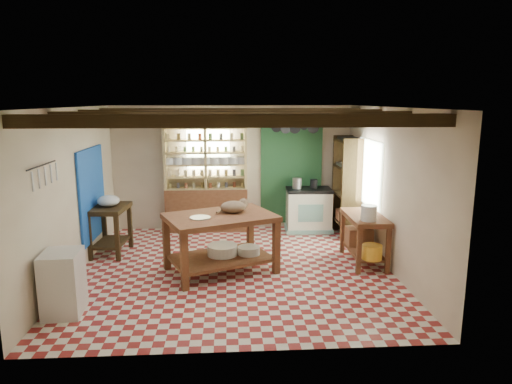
{
  "coord_description": "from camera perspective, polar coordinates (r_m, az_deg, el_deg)",
  "views": [
    {
      "loc": [
        -0.1,
        -7.05,
        2.71
      ],
      "look_at": [
        0.36,
        0.3,
        1.22
      ],
      "focal_mm": 32.0,
      "sensor_mm": 36.0,
      "label": 1
    }
  ],
  "objects": [
    {
      "name": "blue_wall_patch",
      "position": [
        8.45,
        -19.81,
        -0.22
      ],
      "size": [
        0.04,
        1.4,
        1.6
      ],
      "primitive_type": "cube",
      "color": "blue",
      "rests_on": "wall_left"
    },
    {
      "name": "window_back",
      "position": [
        9.59,
        -5.99,
        5.33
      ],
      "size": [
        0.9,
        0.02,
        0.8
      ],
      "primitive_type": "cube",
      "color": "silver",
      "rests_on": "wall_back"
    },
    {
      "name": "utensil_rail",
      "position": [
        6.37,
        -25.12,
        1.97
      ],
      "size": [
        0.06,
        0.9,
        0.28
      ],
      "primitive_type": "cube",
      "color": "black",
      "rests_on": "wall_left"
    },
    {
      "name": "ceiling",
      "position": [
        7.05,
        -2.83,
        10.54
      ],
      "size": [
        5.0,
        5.0,
        0.02
      ],
      "primitive_type": "cube",
      "color": "#454449",
      "rests_on": "wall_back"
    },
    {
      "name": "wicker_basket",
      "position": [
        8.21,
        12.74,
        -5.4
      ],
      "size": [
        0.43,
        0.35,
        0.3
      ],
      "primitive_type": "cube",
      "rotation": [
        0.0,
        0.0,
        -0.0
      ],
      "color": "brown",
      "rests_on": "right_counter"
    },
    {
      "name": "enamel_bowl",
      "position": [
        8.42,
        -17.96,
        -1.05
      ],
      "size": [
        0.42,
        0.42,
        0.2
      ],
      "primitive_type": "ellipsoid",
      "rotation": [
        0.0,
        0.0,
        -0.08
      ],
      "color": "silver",
      "rests_on": "prep_table"
    },
    {
      "name": "basin_small",
      "position": [
        7.47,
        -0.9,
        -7.31
      ],
      "size": [
        0.47,
        0.47,
        0.13
      ],
      "primitive_type": "cylinder",
      "rotation": [
        0.0,
        0.0,
        0.4
      ],
      "color": "silver",
      "rests_on": "work_table"
    },
    {
      "name": "white_bucket",
      "position": [
        7.45,
        13.93,
        -2.56
      ],
      "size": [
        0.25,
        0.25,
        0.25
      ],
      "primitive_type": "cylinder",
      "rotation": [
        0.0,
        0.0,
        -0.0
      ],
      "color": "silver",
      "rests_on": "right_counter"
    },
    {
      "name": "shelving_unit",
      "position": [
        9.51,
        -6.26,
        1.62
      ],
      "size": [
        1.7,
        0.34,
        2.2
      ],
      "primitive_type": "cube",
      "color": "tan",
      "rests_on": "floor"
    },
    {
      "name": "kettle_left",
      "position": [
        9.47,
        5.16,
        1.09
      ],
      "size": [
        0.2,
        0.2,
        0.22
      ],
      "primitive_type": "cylinder",
      "rotation": [
        0.0,
        0.0,
        -0.03
      ],
      "color": "#A1A1A8",
      "rests_on": "stove"
    },
    {
      "name": "window_right",
      "position": [
        8.56,
        14.01,
        2.29
      ],
      "size": [
        0.02,
        1.3,
        1.2
      ],
      "primitive_type": "cube",
      "color": "silver",
      "rests_on": "wall_right"
    },
    {
      "name": "work_table",
      "position": [
        7.34,
        -4.44,
        -6.41
      ],
      "size": [
        1.94,
        1.64,
        0.93
      ],
      "primitive_type": "cube",
      "rotation": [
        0.0,
        0.0,
        0.4
      ],
      "color": "brown",
      "rests_on": "floor"
    },
    {
      "name": "steel_tray",
      "position": [
        7.04,
        -7.0,
        -3.2
      ],
      "size": [
        0.42,
        0.42,
        0.02
      ],
      "primitive_type": "cylinder",
      "rotation": [
        0.0,
        0.0,
        0.4
      ],
      "color": "#A1A1A8",
      "rests_on": "work_table"
    },
    {
      "name": "yellow_tub",
      "position": [
        7.54,
        14.3,
        -7.28
      ],
      "size": [
        0.32,
        0.32,
        0.23
      ],
      "primitive_type": "cylinder",
      "rotation": [
        0.0,
        0.0,
        -0.0
      ],
      "color": "gold",
      "rests_on": "right_counter"
    },
    {
      "name": "cat",
      "position": [
        7.32,
        -2.84,
        -1.87
      ],
      "size": [
        0.52,
        0.49,
        0.19
      ],
      "primitive_type": "ellipsoid",
      "rotation": [
        0.0,
        0.0,
        0.57
      ],
      "color": "#8F7253",
      "rests_on": "work_table"
    },
    {
      "name": "tall_rack",
      "position": [
        9.32,
        11.26,
        0.65
      ],
      "size": [
        0.4,
        0.86,
        2.0
      ],
      "primitive_type": "cube",
      "color": "#382813",
      "rests_on": "floor"
    },
    {
      "name": "green_wall_patch",
      "position": [
        9.73,
        4.43,
        2.77
      ],
      "size": [
        1.3,
        0.04,
        2.3
      ],
      "primitive_type": "cube",
      "color": "#1D4A27",
      "rests_on": "wall_back"
    },
    {
      "name": "wall_left",
      "position": [
        7.58,
        -21.98,
        -0.12
      ],
      "size": [
        0.04,
        5.0,
        2.6
      ],
      "primitive_type": "cube",
      "color": "beige",
      "rests_on": "floor"
    },
    {
      "name": "wall_front",
      "position": [
        4.77,
        -2.26,
        -5.76
      ],
      "size": [
        5.0,
        0.04,
        2.6
      ],
      "primitive_type": "cube",
      "color": "beige",
      "rests_on": "floor"
    },
    {
      "name": "white_cabinet",
      "position": [
        6.43,
        -22.99,
        -10.44
      ],
      "size": [
        0.49,
        0.58,
        0.83
      ],
      "primitive_type": "cube",
      "rotation": [
        0.0,
        0.0,
        0.06
      ],
      "color": "silver",
      "rests_on": "floor"
    },
    {
      "name": "wall_right",
      "position": [
        7.65,
        16.35,
        0.35
      ],
      "size": [
        0.04,
        5.0,
        2.6
      ],
      "primitive_type": "cube",
      "color": "beige",
      "rests_on": "floor"
    },
    {
      "name": "right_counter",
      "position": [
        7.93,
        13.35,
        -5.72
      ],
      "size": [
        0.58,
        1.16,
        0.83
      ],
      "primitive_type": "cube",
      "rotation": [
        0.0,
        0.0,
        -0.0
      ],
      "color": "brown",
      "rests_on": "floor"
    },
    {
      "name": "wall_back",
      "position": [
        9.66,
        -2.97,
        3.03
      ],
      "size": [
        5.0,
        0.04,
        2.6
      ],
      "primitive_type": "cube",
      "color": "beige",
      "rests_on": "floor"
    },
    {
      "name": "ceiling_beams",
      "position": [
        7.06,
        -2.82,
        9.56
      ],
      "size": [
        5.0,
        3.8,
        0.15
      ],
      "primitive_type": "cube",
      "color": "#382813",
      "rests_on": "ceiling"
    },
    {
      "name": "pot_rack",
      "position": [
        9.22,
        4.88,
        8.1
      ],
      "size": [
        0.86,
        0.12,
        0.36
      ],
      "primitive_type": "cube",
      "color": "black",
      "rests_on": "ceiling"
    },
    {
      "name": "prep_table",
      "position": [
        8.54,
        -17.74,
        -4.55
      ],
      "size": [
        0.66,
        0.91,
        0.87
      ],
      "primitive_type": "cube",
      "rotation": [
        0.0,
        0.0,
        -0.08
      ],
      "color": "#382813",
      "rests_on": "floor"
    },
    {
      "name": "stove",
      "position": [
        9.62,
        6.58,
        -2.21
      ],
      "size": [
        0.94,
        0.65,
        0.91
      ],
      "primitive_type": "cube",
      "rotation": [
        0.0,
        0.0,
        -0.03
      ],
      "color": "white",
      "rests_on": "floor"
    },
    {
      "name": "kettle_right",
      "position": [
        9.52,
        7.25,
        1.01
      ],
      "size": [
        0.16,
        0.16,
        0.19
      ],
      "primitive_type": "cylinder",
      "rotation": [
        0.0,
        0.0,
        -0.03
      ],
      "color": "black",
      "rests_on": "stove"
    },
    {
      "name": "basin_large",
      "position": [
        7.44,
        -4.21,
        -7.24
      ],
      "size": [
        0.63,
        0.63,
        0.17
      ],
      "primitive_type": "cylinder",
      "rotation": [
        0.0,
        0.0,
        0.4
      ],
      "color": "silver",
      "rests_on": "work_table"
    },
    {
      "name": "floor",
      "position": [
        7.56,
        -2.64,
        -9.66
      ],
      "size": [
        5.0,
        5.0,
        0.02
      ],
      "primitive_type": "cube",
      "color": "maroon",
      "rests_on": "ground"
    }
  ]
}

